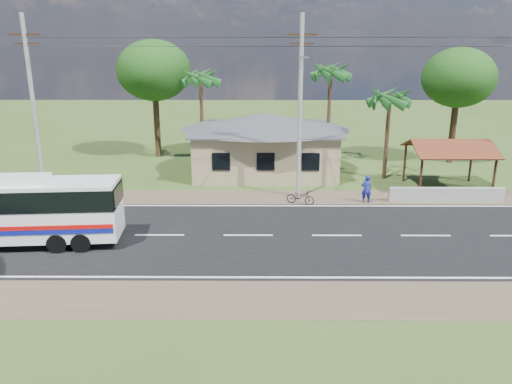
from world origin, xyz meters
TOP-DOWN VIEW (x-y plane):
  - ground at (0.00, 0.00)m, footprint 120.00×120.00m
  - road at (0.00, 0.00)m, footprint 120.00×16.00m
  - house at (1.00, 13.00)m, footprint 12.40×10.00m
  - waiting_shed at (13.00, 8.50)m, footprint 5.20×4.48m
  - concrete_barrier at (12.00, 5.60)m, footprint 7.00×0.30m
  - utility_poles at (2.67, 6.49)m, footprint 32.80×2.22m
  - palm_near at (9.50, 11.00)m, footprint 2.80×2.80m
  - palm_mid at (6.00, 15.50)m, footprint 2.80×2.80m
  - palm_far at (-4.00, 16.00)m, footprint 2.80×2.80m
  - tree_behind_house at (-8.00, 18.00)m, footprint 6.00×6.00m
  - tree_behind_shed at (16.00, 16.00)m, footprint 5.60×5.60m
  - coach_bus at (-11.64, -1.31)m, footprint 11.17×3.17m
  - motorcycle at (3.04, 5.10)m, footprint 1.82×1.19m
  - person at (7.05, 5.40)m, footprint 0.63×0.42m

SIDE VIEW (x-z plane):
  - ground at x=0.00m, z-range 0.00..0.00m
  - road at x=0.00m, z-range -0.01..0.02m
  - concrete_barrier at x=12.00m, z-range 0.00..0.90m
  - motorcycle at x=3.04m, z-range 0.00..0.91m
  - person at x=7.05m, z-range 0.00..1.74m
  - coach_bus at x=-11.64m, z-range 0.25..3.67m
  - house at x=1.00m, z-range 0.14..5.14m
  - waiting_shed at x=13.00m, z-range 1.05..4.40m
  - palm_near at x=9.50m, z-range 2.36..9.06m
  - utility_poles at x=2.67m, z-range 0.27..11.27m
  - palm_far at x=-4.00m, z-range 2.83..10.53m
  - tree_behind_shed at x=16.00m, z-range 2.17..11.19m
  - tree_behind_house at x=-8.00m, z-range 2.31..11.92m
  - palm_mid at x=6.00m, z-range 3.06..11.26m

